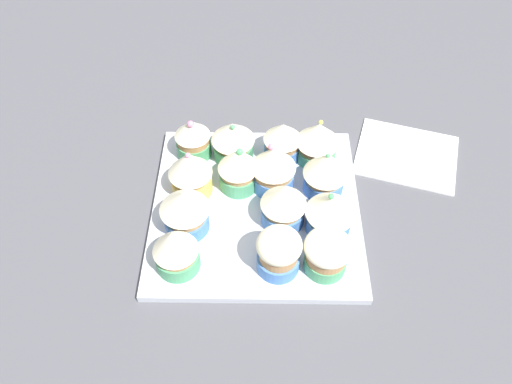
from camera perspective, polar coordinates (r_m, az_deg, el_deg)
The scene contains 17 objects.
ground_plane at distance 72.83cm, azimuth -0.00°, elevation -2.81°, with size 180.00×180.00×3.00cm, color #4C4C51.
baking_tray at distance 71.14cm, azimuth -0.00°, elevation -1.82°, with size 29.40×29.40×1.20cm.
cupcake_0 at distance 74.45cm, azimuth 7.11°, elevation 5.87°, with size 6.51×6.51×7.30cm.
cupcake_1 at distance 74.37cm, azimuth 3.06°, elevation 5.93°, with size 5.72×5.72×6.75cm.
cupcake_2 at distance 74.49cm, azimuth -2.67°, elevation 6.06°, with size 6.51×6.51×6.93cm.
cupcake_3 at distance 75.31cm, azimuth -7.30°, elevation 6.22°, with size 5.36×5.36×7.17cm.
cupcake_4 at distance 70.25cm, azimuth 8.00°, elevation 2.39°, with size 6.31×6.31×7.65cm.
cupcake_5 at distance 69.90cm, azimuth 2.02°, elevation 2.91°, with size 6.41×6.41×8.22cm.
cupcake_6 at distance 70.19cm, azimuth -2.06°, elevation 2.82°, with size 5.81×5.81×7.73cm.
cupcake_7 at distance 70.04cm, azimuth -7.59°, elevation 2.30°, with size 6.23×6.23×7.84cm.
cupcake_8 at distance 65.87cm, azimuth 8.57°, elevation -2.13°, with size 6.70×6.70×7.81cm.
cupcake_9 at distance 66.24cm, azimuth 3.19°, elevation -1.32°, with size 6.25×6.25×7.29cm.
cupcake_10 at distance 66.08cm, azimuth -8.19°, elevation -2.07°, with size 6.69×6.69×7.18cm.
cupcake_11 at distance 62.90cm, azimuth 8.19°, elevation -6.94°, with size 6.07×6.07×6.26cm.
cupcake_12 at distance 62.14cm, azimuth 2.64°, elevation -6.87°, with size 5.74×5.74×6.93cm.
cupcake_13 at distance 62.83cm, azimuth -9.26°, elevation -6.53°, with size 5.81×5.81×7.36cm.
napkin at distance 81.87cm, azimuth 16.97°, elevation 4.18°, with size 15.31×12.67×0.60cm, color white.
Camera 1 is at (-0.54, 42.79, 57.43)cm, focal length 34.73 mm.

